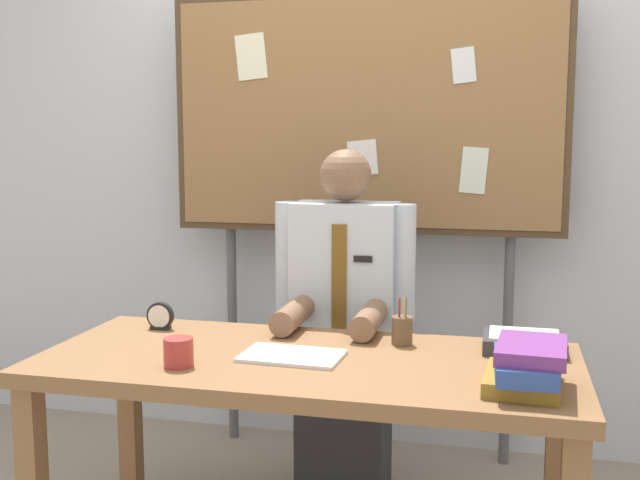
# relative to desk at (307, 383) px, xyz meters

# --- Properties ---
(back_wall) EXTENTS (6.40, 0.08, 2.70)m
(back_wall) POSITION_rel_desk_xyz_m (0.00, 1.18, 0.71)
(back_wall) COLOR silver
(back_wall) RESTS_ON ground_plane
(desk) EXTENTS (1.70, 0.75, 0.72)m
(desk) POSITION_rel_desk_xyz_m (0.00, 0.00, 0.00)
(desk) COLOR brown
(desk) RESTS_ON ground_plane
(person) EXTENTS (0.55, 0.56, 1.37)m
(person) POSITION_rel_desk_xyz_m (0.00, 0.58, -0.00)
(person) COLOR #2D2D33
(person) RESTS_ON ground_plane
(bulletin_board) EXTENTS (1.70, 0.09, 2.03)m
(bulletin_board) POSITION_rel_desk_xyz_m (0.00, 0.98, 0.85)
(bulletin_board) COLOR #4C3823
(bulletin_board) RESTS_ON ground_plane
(book_stack) EXTENTS (0.23, 0.30, 0.13)m
(book_stack) POSITION_rel_desk_xyz_m (0.66, -0.16, 0.15)
(book_stack) COLOR olive
(book_stack) RESTS_ON desk
(open_notebook) EXTENTS (0.32, 0.22, 0.01)m
(open_notebook) POSITION_rel_desk_xyz_m (-0.04, -0.02, 0.09)
(open_notebook) COLOR white
(open_notebook) RESTS_ON desk
(desk_clock) EXTENTS (0.10, 0.04, 0.10)m
(desk_clock) POSITION_rel_desk_xyz_m (-0.60, 0.21, 0.13)
(desk_clock) COLOR black
(desk_clock) RESTS_ON desk
(coffee_mug) EXTENTS (0.09, 0.09, 0.09)m
(coffee_mug) POSITION_rel_desk_xyz_m (-0.35, -0.19, 0.13)
(coffee_mug) COLOR #B23833
(coffee_mug) RESTS_ON desk
(pen_holder) EXTENTS (0.07, 0.07, 0.16)m
(pen_holder) POSITION_rel_desk_xyz_m (0.27, 0.22, 0.14)
(pen_holder) COLOR brown
(pen_holder) RESTS_ON desk
(paper_tray) EXTENTS (0.26, 0.20, 0.06)m
(paper_tray) POSITION_rel_desk_xyz_m (0.67, 0.23, 0.12)
(paper_tray) COLOR #333338
(paper_tray) RESTS_ON desk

